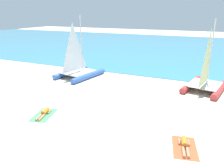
{
  "coord_description": "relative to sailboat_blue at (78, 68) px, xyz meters",
  "views": [
    {
      "loc": [
        5.97,
        -7.88,
        6.09
      ],
      "look_at": [
        0.0,
        5.44,
        1.2
      ],
      "focal_mm": 34.64,
      "sensor_mm": 36.0,
      "label": 1
    }
  ],
  "objects": [
    {
      "name": "ground_plane",
      "position": [
        5.36,
        0.59,
        -0.87
      ],
      "size": [
        120.0,
        120.0,
        0.0
      ],
      "primitive_type": "plane",
      "color": "beige"
    },
    {
      "name": "sailboat_red",
      "position": [
        11.42,
        0.96,
        -0.03
      ],
      "size": [
        3.6,
        4.8,
        5.64
      ],
      "rotation": [
        0.0,
        0.0,
        -0.21
      ],
      "color": "#CC3838",
      "rests_on": "ground"
    },
    {
      "name": "towel_right",
      "position": [
        10.9,
        -7.93,
        -0.87
      ],
      "size": [
        1.47,
        2.08,
        0.01
      ],
      "primitive_type": "cube",
      "rotation": [
        0.0,
        0.0,
        0.21
      ],
      "color": "#EA5933",
      "rests_on": "ground"
    },
    {
      "name": "sunbather_right",
      "position": [
        10.88,
        -7.86,
        -0.74
      ],
      "size": [
        0.71,
        1.56,
        0.3
      ],
      "rotation": [
        0.0,
        0.0,
        0.21
      ],
      "color": "orange",
      "rests_on": "towel_right"
    },
    {
      "name": "towel_left",
      "position": [
        2.52,
        -7.98,
        -0.87
      ],
      "size": [
        1.54,
        2.12,
        0.01
      ],
      "primitive_type": "cube",
      "rotation": [
        0.0,
        0.0,
        0.26
      ],
      "color": "#4CB266",
      "rests_on": "ground"
    },
    {
      "name": "sunbather_left",
      "position": [
        2.5,
        -7.92,
        -0.74
      ],
      "size": [
        0.78,
        1.55,
        0.3
      ],
      "rotation": [
        0.0,
        0.0,
        0.26
      ],
      "color": "orange",
      "rests_on": "towel_left"
    },
    {
      "name": "ocean_water",
      "position": [
        5.36,
        22.69,
        -0.85
      ],
      "size": [
        120.0,
        40.0,
        0.05
      ],
      "primitive_type": "cube",
      "color": "teal",
      "rests_on": "ground"
    },
    {
      "name": "sailboat_blue",
      "position": [
        0.0,
        0.0,
        0.0
      ],
      "size": [
        3.63,
        4.93,
        5.85
      ],
      "rotation": [
        0.0,
        0.0,
        -0.18
      ],
      "color": "blue",
      "rests_on": "ground"
    }
  ]
}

